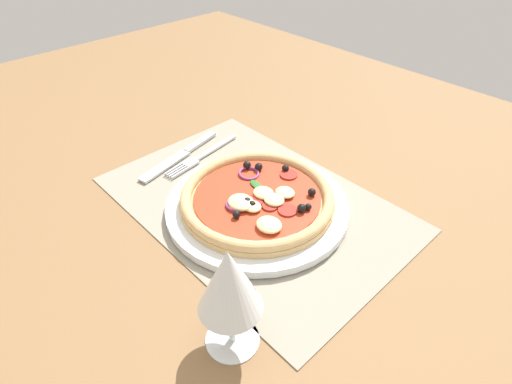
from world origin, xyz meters
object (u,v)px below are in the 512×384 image
(pizza, at_px, (257,198))
(wine_glass, at_px, (229,284))
(knife, at_px, (180,156))
(fork, at_px, (200,157))
(plate, at_px, (257,206))

(pizza, distance_m, wine_glass, 0.25)
(pizza, height_order, wine_glass, wine_glass)
(pizza, height_order, knife, pizza)
(pizza, distance_m, knife, 0.21)
(fork, bearing_deg, knife, -57.84)
(plate, height_order, fork, plate)
(plate, bearing_deg, fork, -7.05)
(knife, relative_size, wine_glass, 1.33)
(plate, relative_size, knife, 1.47)
(fork, height_order, knife, knife)
(plate, bearing_deg, knife, 0.67)
(pizza, bearing_deg, plate, -17.68)
(knife, xyz_separation_m, wine_glass, (-0.36, 0.18, 0.10))
(plate, distance_m, pizza, 0.02)
(plate, bearing_deg, wine_glass, 129.53)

